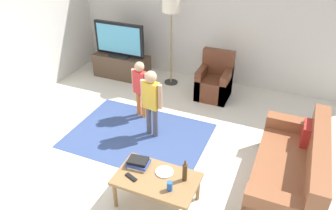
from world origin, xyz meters
name	(u,v)px	position (x,y,z in m)	size (l,w,h in m)	color
ground	(152,163)	(0.00, 0.00, 0.00)	(7.80, 7.80, 0.00)	beige
wall_back	(216,16)	(0.00, 3.00, 1.35)	(6.00, 0.12, 2.70)	silver
area_rug	(138,135)	(-0.49, 0.51, 0.00)	(2.20, 1.60, 0.01)	#33477A
tv_stand	(122,66)	(-1.80, 2.30, 0.24)	(1.20, 0.44, 0.50)	#4C3828
tv	(119,40)	(-1.80, 2.28, 0.85)	(1.10, 0.28, 0.71)	black
couch	(293,173)	(1.90, 0.23, 0.29)	(0.80, 1.80, 0.86)	brown
armchair	(215,82)	(0.28, 2.26, 0.30)	(0.60, 0.60, 0.90)	brown
floor_lamp	(171,9)	(-0.71, 2.45, 1.54)	(0.36, 0.36, 1.78)	#262626
child_near_tv	(140,85)	(-0.71, 1.06, 0.63)	(0.34, 0.17, 1.04)	orange
child_center	(151,98)	(-0.29, 0.63, 0.69)	(0.38, 0.18, 1.14)	#4C4C59
coffee_table	(157,181)	(0.38, -0.65, 0.37)	(1.00, 0.60, 0.42)	olive
book_stack	(138,163)	(0.08, -0.54, 0.47)	(0.29, 0.23, 0.10)	white
bottle	(185,172)	(0.70, -0.55, 0.54)	(0.06, 0.06, 0.29)	#4C3319
tv_remote	(131,177)	(0.10, -0.77, 0.43)	(0.17, 0.05, 0.02)	black
soda_can	(170,186)	(0.60, -0.77, 0.48)	(0.07, 0.07, 0.12)	#2659B2
plate	(164,172)	(0.43, -0.53, 0.43)	(0.22, 0.22, 0.02)	white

